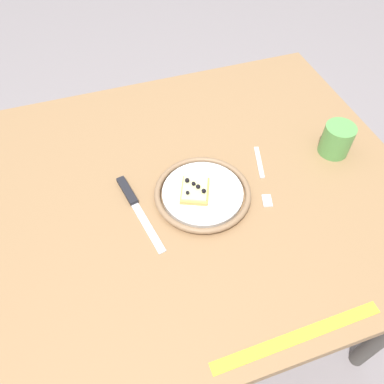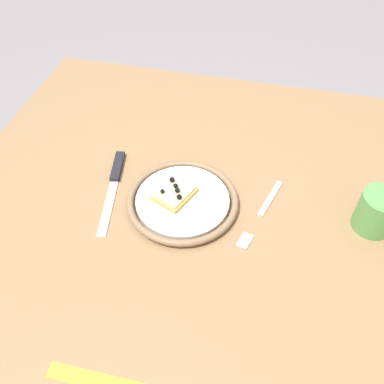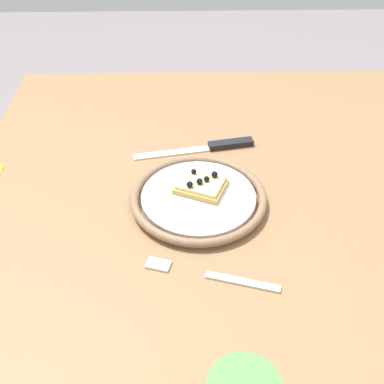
{
  "view_description": "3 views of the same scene",
  "coord_description": "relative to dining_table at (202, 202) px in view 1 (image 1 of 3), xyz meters",
  "views": [
    {
      "loc": [
        0.22,
        0.57,
        1.43
      ],
      "look_at": [
        0.04,
        0.03,
        0.72
      ],
      "focal_mm": 35.28,
      "sensor_mm": 36.0,
      "label": 1
    },
    {
      "loc": [
        -0.14,
        0.59,
        1.37
      ],
      "look_at": [
        0.0,
        0.02,
        0.73
      ],
      "focal_mm": 38.49,
      "sensor_mm": 36.0,
      "label": 2
    },
    {
      "loc": [
        -0.62,
        0.07,
        1.26
      ],
      "look_at": [
        0.03,
        0.05,
        0.72
      ],
      "focal_mm": 45.66,
      "sensor_mm": 36.0,
      "label": 3
    }
  ],
  "objects": [
    {
      "name": "knife",
      "position": [
        0.18,
        0.0,
        0.09
      ],
      "size": [
        0.06,
        0.24,
        0.01
      ],
      "color": "silver",
      "rests_on": "dining_table"
    },
    {
      "name": "plate",
      "position": [
        0.02,
        0.04,
        0.09
      ],
      "size": [
        0.23,
        0.23,
        0.02
      ],
      "color": "white",
      "rests_on": "dining_table"
    },
    {
      "name": "dining_table",
      "position": [
        0.0,
        0.0,
        0.0
      ],
      "size": [
        1.04,
        0.92,
        0.71
      ],
      "color": "#936D47",
      "rests_on": "ground_plane"
    },
    {
      "name": "measuring_tape",
      "position": [
        -0.04,
        0.42,
        0.08
      ],
      "size": [
        0.35,
        0.03,
        0.0
      ],
      "primitive_type": "cube",
      "rotation": [
        0.0,
        0.0,
        0.01
      ],
      "color": "yellow",
      "rests_on": "dining_table"
    },
    {
      "name": "pizza_slice_near",
      "position": [
        0.03,
        0.04,
        0.11
      ],
      "size": [
        0.09,
        0.1,
        0.03
      ],
      "color": "tan",
      "rests_on": "plate"
    },
    {
      "name": "fork",
      "position": [
        -0.15,
        0.03,
        0.08
      ],
      "size": [
        0.07,
        0.2,
        0.0
      ],
      "color": "silver",
      "rests_on": "dining_table"
    },
    {
      "name": "ground_plane",
      "position": [
        0.0,
        0.0,
        -0.63
      ],
      "size": [
        6.0,
        6.0,
        0.0
      ],
      "primitive_type": "plane",
      "color": "gray"
    },
    {
      "name": "cup",
      "position": [
        -0.37,
        0.01,
        0.13
      ],
      "size": [
        0.08,
        0.08,
        0.09
      ],
      "primitive_type": "cylinder",
      "color": "#599E4C",
      "rests_on": "dining_table"
    }
  ]
}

